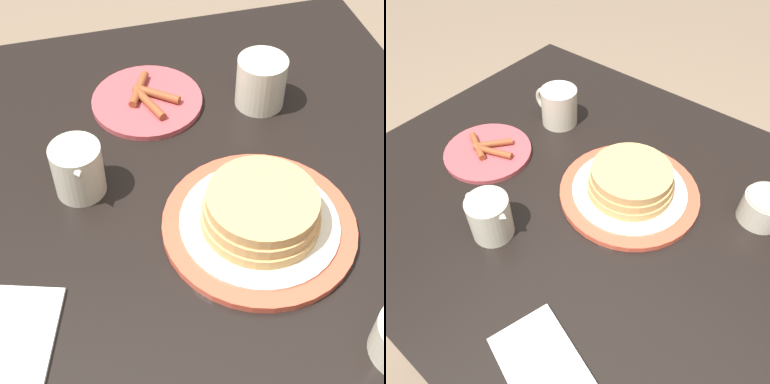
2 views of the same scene
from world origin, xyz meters
TOP-DOWN VIEW (x-y plane):
  - ground_plane at (0.00, 0.00)m, footprint 8.00×8.00m
  - dining_table at (0.00, 0.00)m, footprint 1.17×0.83m
  - pancake_plate at (0.05, -0.04)m, footprint 0.27×0.27m
  - side_plate_bacon at (0.35, 0.05)m, footprint 0.19×0.19m
  - coffee_mug at (0.31, -0.14)m, footprint 0.11×0.08m
  - creamer_pitcher at (0.18, 0.18)m, footprint 0.11×0.07m
  - sugar_bowl at (-0.17, -0.15)m, footprint 0.08×0.08m
  - napkin at (-0.05, 0.30)m, footprint 0.19×0.15m

SIDE VIEW (x-z plane):
  - ground_plane at x=0.00m, z-range 0.00..0.00m
  - dining_table at x=0.00m, z-range 0.23..0.95m
  - napkin at x=-0.05m, z-range 0.72..0.73m
  - side_plate_bacon at x=0.35m, z-range 0.72..0.74m
  - pancake_plate at x=0.05m, z-range 0.71..0.78m
  - sugar_bowl at x=-0.17m, z-range 0.72..0.80m
  - creamer_pitcher at x=0.18m, z-range 0.72..0.81m
  - coffee_mug at x=0.31m, z-range 0.72..0.81m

